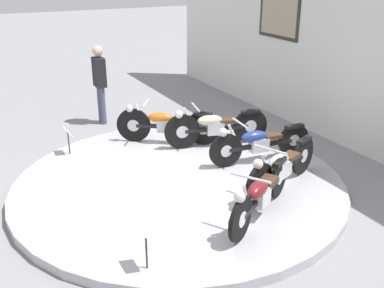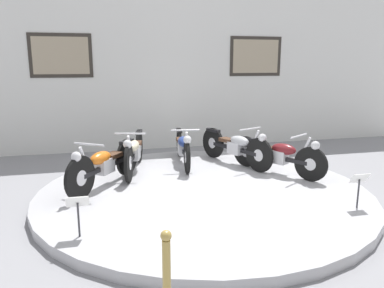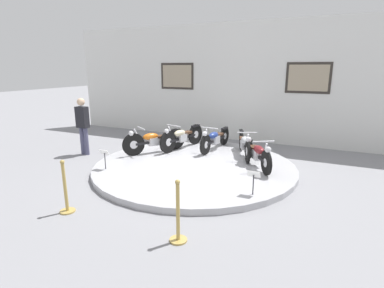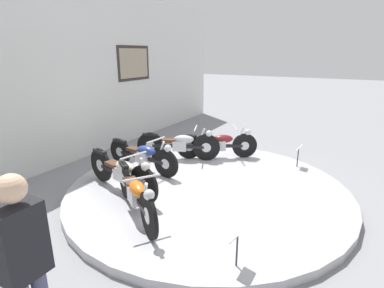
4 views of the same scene
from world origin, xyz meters
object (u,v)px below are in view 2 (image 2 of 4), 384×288
motorcycle_cream (134,151)px  info_placard_front_left (78,207)px  motorcycle_maroon (279,154)px  motorcycle_orange (104,163)px  motorcycle_blue (183,146)px  info_placard_front_centre (359,183)px  motorcycle_silver (236,146)px

motorcycle_cream → info_placard_front_left: bearing=-108.9°
motorcycle_cream → motorcycle_maroon: bearing=-16.8°
info_placard_front_left → motorcycle_orange: bearing=79.6°
motorcycle_cream → motorcycle_blue: bearing=16.7°
info_placard_front_centre → info_placard_front_left: bearing=180.0°
motorcycle_cream → info_placard_front_left: motorcycle_cream is taller
motorcycle_orange → info_placard_front_centre: bearing=-27.6°
motorcycle_cream → info_placard_front_left: 2.71m
motorcycle_orange → motorcycle_silver: (2.57, 0.77, -0.01)m
motorcycle_cream → info_placard_front_centre: size_ratio=3.87×
info_placard_front_left → motorcycle_blue: bearing=56.8°
motorcycle_cream → motorcycle_blue: 1.05m
motorcycle_cream → info_placard_front_centre: bearing=-41.6°
info_placard_front_centre → motorcycle_blue: bearing=123.4°
motorcycle_orange → motorcycle_cream: 0.95m
motorcycle_orange → motorcycle_silver: 2.68m
motorcycle_blue → motorcycle_maroon: size_ratio=1.16×
motorcycle_blue → motorcycle_silver: (1.02, -0.30, 0.02)m
motorcycle_cream → motorcycle_silver: motorcycle_cream is taller
motorcycle_blue → motorcycle_silver: 1.06m
motorcycle_maroon → info_placard_front_left: bearing=-152.5°
motorcycle_silver → info_placard_front_left: size_ratio=3.63×
motorcycle_cream → motorcycle_maroon: size_ratio=1.18×
motorcycle_blue → motorcycle_maroon: (1.56, -1.08, -0.00)m
motorcycle_blue → motorcycle_silver: size_ratio=1.05×
motorcycle_cream → motorcycle_silver: size_ratio=1.06×
motorcycle_maroon → motorcycle_cream: bearing=163.2°
motorcycle_blue → info_placard_front_centre: (1.89, -2.87, -0.00)m
motorcycle_cream → motorcycle_silver: (2.02, 0.00, -0.01)m
motorcycle_orange → motorcycle_maroon: (3.11, -0.00, -0.03)m
motorcycle_silver → motorcycle_orange: bearing=-163.3°
motorcycle_orange → motorcycle_maroon: motorcycle_orange is taller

